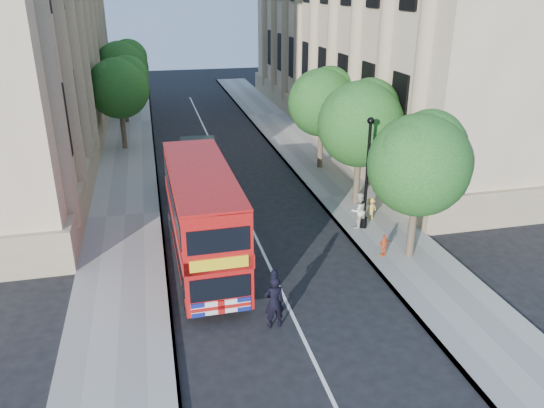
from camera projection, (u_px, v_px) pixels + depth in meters
ground at (293, 316)px, 18.05m from camera, size 120.00×120.00×0.00m
pavement_right at (348, 196)px, 28.25m from camera, size 3.50×80.00×0.12m
pavement_left at (125, 216)px, 25.82m from camera, size 3.50×80.00×0.12m
building_right at (389, 8)px, 39.18m from camera, size 12.00×38.00×18.00m
tree_right_near at (420, 159)px, 20.40m from camera, size 4.00×4.00×6.08m
tree_right_mid at (361, 119)px, 25.74m from camera, size 4.20×4.20×6.37m
tree_right_far at (323, 99)px, 31.19m from camera, size 4.00×4.00×6.15m
tree_left_far at (119, 85)px, 34.96m from camera, size 4.00×4.00×6.30m
tree_left_back at (122, 65)px, 42.07m from camera, size 4.20×4.20×6.65m
lamp_post at (367, 178)px, 23.56m from camera, size 0.32×0.32×5.16m
double_decker_bus at (202, 215)px, 20.62m from camera, size 2.44×8.59×3.95m
box_van at (200, 170)px, 28.42m from camera, size 2.18×4.72×2.63m
police_constable at (274, 302)px, 17.17m from camera, size 0.70×0.49×1.85m
woman_pedestrian at (358, 210)px, 24.13m from camera, size 0.98×0.86×1.69m
child_a at (384, 245)px, 21.68m from camera, size 0.62×0.42×0.97m
child_b at (371, 208)px, 25.16m from camera, size 0.79×0.63×1.07m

